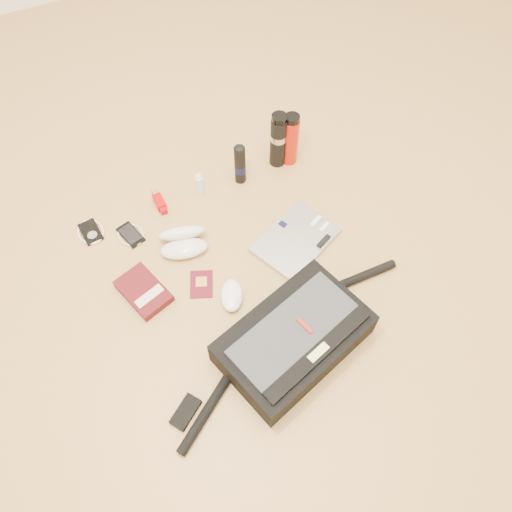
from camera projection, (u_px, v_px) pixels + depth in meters
name	position (u px, v px, depth m)	size (l,w,h in m)	color
ground	(256.00, 289.00, 1.72)	(4.00, 4.00, 0.00)	tan
messenger_bag	(293.00, 339.00, 1.56)	(0.91, 0.41, 0.13)	black
laptop	(296.00, 240.00, 1.82)	(0.35, 0.31, 0.03)	#A7A7A9
book	(144.00, 291.00, 1.70)	(0.17, 0.21, 0.03)	#460C11
passport	(201.00, 284.00, 1.73)	(0.11, 0.13, 0.01)	#4E0B18
mouse	(232.00, 295.00, 1.68)	(0.11, 0.14, 0.04)	white
sunglasses_case	(183.00, 241.00, 1.78)	(0.20, 0.18, 0.10)	silver
ipod	(91.00, 232.00, 1.84)	(0.10, 0.11, 0.01)	black
phone	(130.00, 235.00, 1.83)	(0.11, 0.12, 0.01)	black
inhaler	(159.00, 201.00, 1.90)	(0.03, 0.12, 0.03)	#AE0304
spray_bottle	(200.00, 184.00, 1.91)	(0.04, 0.04, 0.10)	#B0E0F1
aerosol_can	(240.00, 164.00, 1.90)	(0.06, 0.06, 0.19)	black
thermos_black	(278.00, 140.00, 1.92)	(0.08, 0.08, 0.25)	black
thermos_red	(291.00, 139.00, 1.94)	(0.07, 0.07, 0.23)	#B01807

